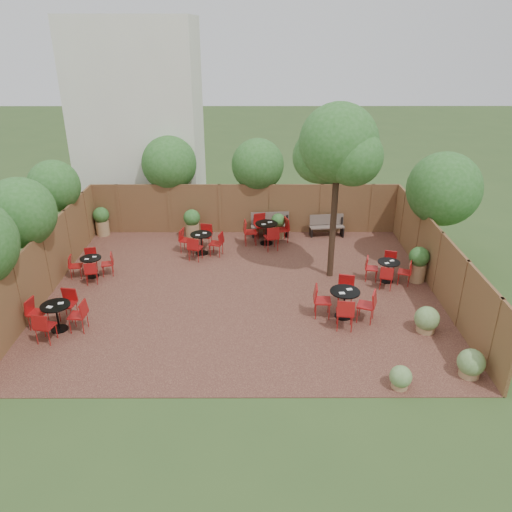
{
  "coord_description": "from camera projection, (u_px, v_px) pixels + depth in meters",
  "views": [
    {
      "loc": [
        0.38,
        -14.0,
        7.64
      ],
      "look_at": [
        0.42,
        0.5,
        1.0
      ],
      "focal_mm": 35.53,
      "sensor_mm": 36.0,
      "label": 1
    }
  ],
  "objects": [
    {
      "name": "park_bench_left",
      "position": [
        270.0,
        224.0,
        19.91
      ],
      "size": [
        1.53,
        0.6,
        0.93
      ],
      "rotation": [
        0.0,
        0.0,
        0.08
      ],
      "color": "brown",
      "rests_on": "courtyard_paving"
    },
    {
      "name": "low_shrubs",
      "position": [
        438.0,
        346.0,
        12.61
      ],
      "size": [
        2.35,
        2.95,
        0.72
      ],
      "color": "#98754C",
      "rests_on": "courtyard_paving"
    },
    {
      "name": "neighbour_building",
      "position": [
        140.0,
        119.0,
        21.51
      ],
      "size": [
        5.0,
        4.0,
        8.0
      ],
      "primitive_type": "cube",
      "color": "silver",
      "rests_on": "ground"
    },
    {
      "name": "park_bench_right",
      "position": [
        327.0,
        225.0,
        19.93
      ],
      "size": [
        1.4,
        0.6,
        0.84
      ],
      "rotation": [
        0.0,
        0.0,
        0.12
      ],
      "color": "brown",
      "rests_on": "courtyard_paving"
    },
    {
      "name": "fence_right",
      "position": [
        438.0,
        263.0,
        15.51
      ],
      "size": [
        0.08,
        10.0,
        2.0
      ],
      "primitive_type": "cube",
      "color": "#55331F",
      "rests_on": "ground"
    },
    {
      "name": "fence_back",
      "position": [
        245.0,
        209.0,
        20.04
      ],
      "size": [
        12.0,
        0.08,
        2.0
      ],
      "primitive_type": "cube",
      "color": "#55331F",
      "rests_on": "ground"
    },
    {
      "name": "overhang_foliage",
      "position": [
        200.0,
        189.0,
        16.89
      ],
      "size": [
        15.7,
        10.46,
        2.43
      ],
      "color": "#265B1D",
      "rests_on": "ground"
    },
    {
      "name": "courtyard_paving",
      "position": [
        243.0,
        291.0,
        15.91
      ],
      "size": [
        12.0,
        10.0,
        0.02
      ],
      "primitive_type": "cube",
      "color": "#3B1D18",
      "rests_on": "ground"
    },
    {
      "name": "courtyard_tree",
      "position": [
        338.0,
        149.0,
        15.14
      ],
      "size": [
        2.61,
        2.51,
        5.61
      ],
      "rotation": [
        0.0,
        0.0,
        -0.08
      ],
      "color": "black",
      "rests_on": "courtyard_paving"
    },
    {
      "name": "bistro_tables",
      "position": [
        234.0,
        267.0,
        16.42
      ],
      "size": [
        11.22,
        7.68,
        0.96
      ],
      "color": "black",
      "rests_on": "courtyard_paving"
    },
    {
      "name": "ground",
      "position": [
        243.0,
        292.0,
        15.91
      ],
      "size": [
        80.0,
        80.0,
        0.0
      ],
      "primitive_type": "plane",
      "color": "#354F23",
      "rests_on": "ground"
    },
    {
      "name": "planters",
      "position": [
        239.0,
        232.0,
        18.74
      ],
      "size": [
        11.93,
        4.64,
        1.18
      ],
      "color": "#98754C",
      "rests_on": "courtyard_paving"
    },
    {
      "name": "fence_left",
      "position": [
        46.0,
        263.0,
        15.48
      ],
      "size": [
        0.08,
        10.0,
        2.0
      ],
      "primitive_type": "cube",
      "color": "#55331F",
      "rests_on": "ground"
    }
  ]
}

